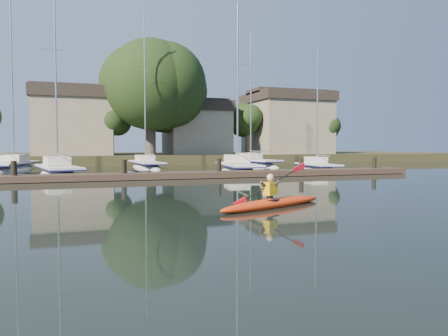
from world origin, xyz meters
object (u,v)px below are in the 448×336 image
object	(u,v)px
sailboat_7	(252,168)
sailboat_1	(58,178)
sailboat_4	(318,173)
sailboat_6	(146,170)
kayak	(273,201)
sailboat_3	(238,175)
dock	(173,175)
sailboat_5	(13,172)

from	to	relation	value
sailboat_7	sailboat_1	bearing A→B (deg)	-168.33
sailboat_4	sailboat_7	bearing A→B (deg)	110.77
sailboat_1	sailboat_6	world-z (taller)	sailboat_6
sailboat_6	sailboat_7	distance (m)	10.31
kayak	sailboat_7	xyz separation A→B (m)	(10.20, 26.48, -0.40)
sailboat_3	sailboat_7	xyz separation A→B (m)	(4.66, 8.50, -0.00)
sailboat_6	sailboat_7	size ratio (longest dim) A/B	1.07
dock	sailboat_1	size ratio (longest dim) A/B	2.30
dock	sailboat_1	xyz separation A→B (m)	(-6.89, 5.27, -0.41)
kayak	dock	bearing A→B (deg)	67.28
dock	sailboat_5	bearing A→B (deg)	128.69
sailboat_6	kayak	bearing A→B (deg)	-93.17
kayak	dock	world-z (taller)	kayak
sailboat_4	sailboat_6	world-z (taller)	sailboat_6
kayak	sailboat_1	bearing A→B (deg)	86.66
sailboat_1	sailboat_4	world-z (taller)	sailboat_1
dock	sailboat_3	bearing A→B (deg)	36.58
sailboat_5	sailboat_3	bearing A→B (deg)	-16.02
sailboat_3	sailboat_7	distance (m)	9.69
sailboat_3	sailboat_5	world-z (taller)	sailboat_5
sailboat_5	dock	bearing A→B (deg)	-39.34
sailboat_3	sailboat_4	distance (m)	6.84
sailboat_1	sailboat_4	distance (m)	19.78
kayak	sailboat_6	xyz separation A→B (m)	(-0.10, 27.00, -0.37)
dock	sailboat_5	world-z (taller)	sailboat_5
kayak	sailboat_4	distance (m)	21.72
sailboat_3	sailboat_7	bearing A→B (deg)	68.88
sailboat_5	sailboat_6	bearing A→B (deg)	12.65
dock	sailboat_3	world-z (taller)	sailboat_3
kayak	sailboat_7	distance (m)	28.38
kayak	sailboat_4	bearing A→B (deg)	30.47
sailboat_3	sailboat_5	distance (m)	18.93
dock	sailboat_7	bearing A→B (deg)	50.54
kayak	sailboat_1	xyz separation A→B (m)	(-7.37, 18.79, -0.39)
kayak	sailboat_6	world-z (taller)	sailboat_6
sailboat_1	sailboat_6	distance (m)	10.97
dock	sailboat_5	distance (m)	17.12
sailboat_4	sailboat_5	xyz separation A→B (m)	(-23.56, 9.03, -0.02)
kayak	sailboat_7	size ratio (longest dim) A/B	0.33
sailboat_6	sailboat_1	bearing A→B (deg)	-134.90
sailboat_1	sailboat_3	bearing A→B (deg)	-14.58
kayak	dock	xyz separation A→B (m)	(-0.48, 13.51, 0.01)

